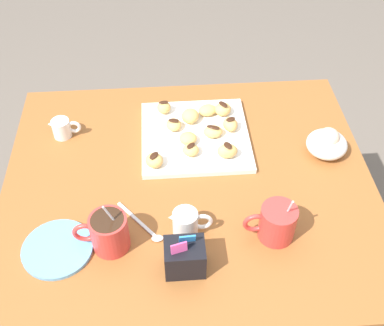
{
  "coord_description": "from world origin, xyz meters",
  "views": [
    {
      "loc": [
        0.06,
        0.86,
        1.66
      ],
      "look_at": [
        -0.01,
        -0.05,
        0.73
      ],
      "focal_mm": 45.33,
      "sensor_mm": 36.0,
      "label": 1
    }
  ],
  "objects_px": {
    "dining_table": "(189,212)",
    "chocolate_sauce_pitcher": "(62,128)",
    "beignet_4": "(154,160)",
    "beignet_9": "(188,138)",
    "beignet_2": "(227,151)",
    "beignet_1": "(213,132)",
    "coffee_mug_red_right": "(108,232)",
    "beignet_6": "(223,109)",
    "ice_cream_bowl": "(327,143)",
    "cream_pitcher_white": "(186,223)",
    "beignet_10": "(190,116)",
    "sugar_caddy": "(185,257)",
    "beignet_0": "(191,150)",
    "coffee_mug_red_left": "(277,222)",
    "beignet_3": "(230,124)",
    "saucer_sky_left": "(58,249)",
    "pastry_plate_square": "(195,136)",
    "beignet_7": "(174,125)",
    "beignet_8": "(164,107)",
    "beignet_5": "(207,110)"
  },
  "relations": [
    {
      "from": "dining_table",
      "to": "chocolate_sauce_pitcher",
      "type": "bearing_deg",
      "value": -30.94
    },
    {
      "from": "beignet_4",
      "to": "beignet_9",
      "type": "relative_size",
      "value": 1.03
    },
    {
      "from": "beignet_2",
      "to": "beignet_1",
      "type": "bearing_deg",
      "value": -70.74
    },
    {
      "from": "coffee_mug_red_right",
      "to": "beignet_6",
      "type": "height_order",
      "value": "coffee_mug_red_right"
    },
    {
      "from": "coffee_mug_red_right",
      "to": "ice_cream_bowl",
      "type": "xyz_separation_m",
      "value": [
        -0.59,
        -0.27,
        -0.02
      ]
    },
    {
      "from": "cream_pitcher_white",
      "to": "beignet_10",
      "type": "xyz_separation_m",
      "value": [
        -0.04,
        -0.39,
        -0.01
      ]
    },
    {
      "from": "beignet_2",
      "to": "sugar_caddy",
      "type": "bearing_deg",
      "value": 67.66
    },
    {
      "from": "cream_pitcher_white",
      "to": "beignet_0",
      "type": "height_order",
      "value": "cream_pitcher_white"
    },
    {
      "from": "coffee_mug_red_left",
      "to": "beignet_3",
      "type": "bearing_deg",
      "value": -80.8
    },
    {
      "from": "saucer_sky_left",
      "to": "beignet_3",
      "type": "height_order",
      "value": "beignet_3"
    },
    {
      "from": "beignet_1",
      "to": "beignet_3",
      "type": "bearing_deg",
      "value": -154.8
    },
    {
      "from": "pastry_plate_square",
      "to": "beignet_6",
      "type": "distance_m",
      "value": 0.13
    },
    {
      "from": "beignet_3",
      "to": "beignet_10",
      "type": "xyz_separation_m",
      "value": [
        0.11,
        -0.04,
        0.0
      ]
    },
    {
      "from": "beignet_7",
      "to": "cream_pitcher_white",
      "type": "bearing_deg",
      "value": 91.9
    },
    {
      "from": "coffee_mug_red_right",
      "to": "beignet_3",
      "type": "bearing_deg",
      "value": -131.72
    },
    {
      "from": "sugar_caddy",
      "to": "beignet_4",
      "type": "height_order",
      "value": "sugar_caddy"
    },
    {
      "from": "beignet_8",
      "to": "beignet_10",
      "type": "xyz_separation_m",
      "value": [
        -0.08,
        0.05,
        0.0
      ]
    },
    {
      "from": "pastry_plate_square",
      "to": "beignet_0",
      "type": "xyz_separation_m",
      "value": [
        0.02,
        0.08,
        0.02
      ]
    },
    {
      "from": "sugar_caddy",
      "to": "chocolate_sauce_pitcher",
      "type": "bearing_deg",
      "value": -55.37
    },
    {
      "from": "dining_table",
      "to": "beignet_8",
      "type": "relative_size",
      "value": 23.91
    },
    {
      "from": "beignet_2",
      "to": "beignet_9",
      "type": "xyz_separation_m",
      "value": [
        0.1,
        -0.06,
        -0.0
      ]
    },
    {
      "from": "coffee_mug_red_left",
      "to": "beignet_7",
      "type": "height_order",
      "value": "coffee_mug_red_left"
    },
    {
      "from": "coffee_mug_red_left",
      "to": "saucer_sky_left",
      "type": "bearing_deg",
      "value": 0.7
    },
    {
      "from": "ice_cream_bowl",
      "to": "chocolate_sauce_pitcher",
      "type": "xyz_separation_m",
      "value": [
        0.74,
        -0.13,
        -0.01
      ]
    },
    {
      "from": "ice_cream_bowl",
      "to": "coffee_mug_red_left",
      "type": "bearing_deg",
      "value": 53.99
    },
    {
      "from": "saucer_sky_left",
      "to": "beignet_6",
      "type": "distance_m",
      "value": 0.63
    },
    {
      "from": "ice_cream_bowl",
      "to": "beignet_7",
      "type": "xyz_separation_m",
      "value": [
        0.42,
        -0.11,
        -0.01
      ]
    },
    {
      "from": "cream_pitcher_white",
      "to": "beignet_5",
      "type": "relative_size",
      "value": 1.9
    },
    {
      "from": "chocolate_sauce_pitcher",
      "to": "beignet_1",
      "type": "distance_m",
      "value": 0.43
    },
    {
      "from": "beignet_6",
      "to": "beignet_10",
      "type": "height_order",
      "value": "beignet_10"
    },
    {
      "from": "beignet_10",
      "to": "beignet_1",
      "type": "bearing_deg",
      "value": 130.71
    },
    {
      "from": "dining_table",
      "to": "saucer_sky_left",
      "type": "xyz_separation_m",
      "value": [
        0.32,
        0.19,
        0.13
      ]
    },
    {
      "from": "beignet_4",
      "to": "beignet_5",
      "type": "relative_size",
      "value": 0.92
    },
    {
      "from": "beignet_4",
      "to": "cream_pitcher_white",
      "type": "bearing_deg",
      "value": 107.91
    },
    {
      "from": "beignet_0",
      "to": "saucer_sky_left",
      "type": "bearing_deg",
      "value": 40.23
    },
    {
      "from": "chocolate_sauce_pitcher",
      "to": "beignet_3",
      "type": "bearing_deg",
      "value": 177.06
    },
    {
      "from": "beignet_2",
      "to": "coffee_mug_red_left",
      "type": "bearing_deg",
      "value": 107.6
    },
    {
      "from": "ice_cream_bowl",
      "to": "beignet_9",
      "type": "bearing_deg",
      "value": -7.78
    },
    {
      "from": "pastry_plate_square",
      "to": "beignet_4",
      "type": "height_order",
      "value": "beignet_4"
    },
    {
      "from": "sugar_caddy",
      "to": "saucer_sky_left",
      "type": "relative_size",
      "value": 0.64
    },
    {
      "from": "ice_cream_bowl",
      "to": "pastry_plate_square",
      "type": "bearing_deg",
      "value": -13.33
    },
    {
      "from": "beignet_1",
      "to": "chocolate_sauce_pitcher",
      "type": "bearing_deg",
      "value": -6.54
    },
    {
      "from": "beignet_7",
      "to": "saucer_sky_left",
      "type": "bearing_deg",
      "value": 53.33
    },
    {
      "from": "coffee_mug_red_left",
      "to": "cream_pitcher_white",
      "type": "bearing_deg",
      "value": -5.73
    },
    {
      "from": "sugar_caddy",
      "to": "beignet_9",
      "type": "xyz_separation_m",
      "value": [
        -0.03,
        -0.4,
        -0.01
      ]
    },
    {
      "from": "beignet_6",
      "to": "beignet_8",
      "type": "bearing_deg",
      "value": -6.49
    },
    {
      "from": "dining_table",
      "to": "cream_pitcher_white",
      "type": "height_order",
      "value": "cream_pitcher_white"
    },
    {
      "from": "pastry_plate_square",
      "to": "saucer_sky_left",
      "type": "distance_m",
      "value": 0.5
    },
    {
      "from": "pastry_plate_square",
      "to": "cream_pitcher_white",
      "type": "distance_m",
      "value": 0.34
    },
    {
      "from": "cream_pitcher_white",
      "to": "sugar_caddy",
      "type": "relative_size",
      "value": 0.99
    }
  ]
}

